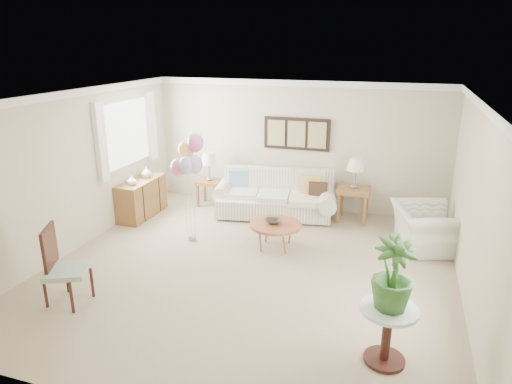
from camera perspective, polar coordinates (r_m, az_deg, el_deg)
ground_plane at (r=7.06m, az=-0.84°, el=-9.66°), size 6.00×6.00×0.00m
room_shell at (r=6.58m, az=-1.55°, el=3.48°), size 6.04×6.04×2.60m
wall_art_triptych at (r=9.26m, az=5.10°, el=7.25°), size 1.35×0.06×0.65m
sofa at (r=9.06m, az=2.41°, el=-0.78°), size 2.59×1.27×0.90m
end_table_left at (r=9.64m, az=-5.80°, el=0.96°), size 0.50×0.46×0.55m
end_table_right at (r=8.91m, az=12.11°, el=-0.13°), size 0.61×0.56×0.67m
lamp_left at (r=9.49m, az=-5.91°, el=4.07°), size 0.33×0.33×0.59m
lamp_right at (r=8.76m, az=12.35°, el=3.26°), size 0.32×0.32×0.57m
coffee_table at (r=7.61m, az=2.47°, el=-4.20°), size 0.86×0.86×0.44m
decor_bowl at (r=7.59m, az=2.20°, el=-3.69°), size 0.35×0.35×0.07m
armchair at (r=8.12m, az=20.35°, el=-4.24°), size 1.22×1.31×0.71m
side_table at (r=5.19m, az=16.17°, el=-15.27°), size 0.61×0.61×0.66m
potted_plant at (r=4.91m, az=16.78°, el=-9.80°), size 0.58×0.58×0.79m
accent_chair at (r=6.54m, az=-23.19°, el=-8.30°), size 0.68×0.68×1.05m
credenza at (r=9.29m, az=-14.08°, el=-0.74°), size 0.46×1.20×0.74m
vase_white at (r=8.89m, az=-15.28°, el=1.42°), size 0.20×0.20×0.18m
vase_sage at (r=9.31m, az=-13.53°, el=2.42°), size 0.27×0.27×0.21m
balloon_cluster at (r=7.62m, az=-8.45°, el=4.18°), size 0.55×0.49×1.89m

